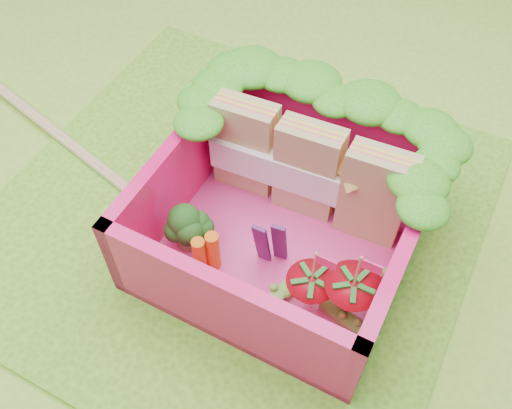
{
  "coord_description": "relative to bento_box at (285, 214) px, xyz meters",
  "views": [
    {
      "loc": [
        1.0,
        -1.65,
        2.64
      ],
      "look_at": [
        0.17,
        -0.06,
        0.28
      ],
      "focal_mm": 40.0,
      "sensor_mm": 36.0,
      "label": 1
    }
  ],
  "objects": [
    {
      "name": "bento_box",
      "position": [
        0.0,
        0.0,
        0.0
      ],
      "size": [
        1.3,
        1.3,
        0.55
      ],
      "color": "#F8146A",
      "rests_on": "placemat"
    },
    {
      "name": "placemat",
      "position": [
        -0.34,
        0.06,
        -0.29
      ],
      "size": [
        2.6,
        2.6,
        0.03
      ],
      "primitive_type": "cube",
      "color": "#60A124",
      "rests_on": "ground"
    },
    {
      "name": "chopsticks",
      "position": [
        -1.45,
        0.03,
        -0.25
      ],
      "size": [
        2.25,
        0.6,
        0.04
      ],
      "color": "#E4B57D",
      "rests_on": "placemat"
    },
    {
      "name": "ground",
      "position": [
        -0.34,
        0.06,
        -0.31
      ],
      "size": [
        14.0,
        14.0,
        0.0
      ],
      "primitive_type": "plane",
      "color": "#76C136",
      "rests_on": "ground"
    },
    {
      "name": "sandwich_stack",
      "position": [
        0.01,
        0.27,
        0.07
      ],
      "size": [
        1.08,
        0.24,
        0.59
      ],
      "color": "tan",
      "rests_on": "bento_floor"
    },
    {
      "name": "strawberry_left",
      "position": [
        0.28,
        -0.3,
        -0.1
      ],
      "size": [
        0.25,
        0.25,
        0.49
      ],
      "color": "#B30B23",
      "rests_on": "bento_floor"
    },
    {
      "name": "purple_wedges",
      "position": [
        0.0,
        -0.17,
        -0.04
      ],
      "size": [
        0.15,
        0.07,
        0.38
      ],
      "color": "#42164F",
      "rests_on": "bento_floor"
    },
    {
      "name": "carrot_sticks",
      "position": [
        -0.27,
        -0.34,
        -0.1
      ],
      "size": [
        0.12,
        0.12,
        0.27
      ],
      "color": "orange",
      "rests_on": "bento_floor"
    },
    {
      "name": "strawberry_right",
      "position": [
        0.47,
        -0.25,
        -0.08
      ],
      "size": [
        0.27,
        0.27,
        0.51
      ],
      "color": "#B30B23",
      "rests_on": "bento_floor"
    },
    {
      "name": "bento_floor",
      "position": [
        -0.0,
        0.0,
        -0.25
      ],
      "size": [
        1.3,
        1.3,
        0.05
      ],
      "primitive_type": "cube",
      "color": "#E33A8E",
      "rests_on": "placemat"
    },
    {
      "name": "snap_peas",
      "position": [
        0.38,
        -0.21,
        -0.2
      ],
      "size": [
        0.61,
        0.57,
        0.05
      ],
      "color": "#579D31",
      "rests_on": "bento_floor"
    },
    {
      "name": "lettuce_ruffle",
      "position": [
        -0.0,
        0.46,
        0.33
      ],
      "size": [
        1.43,
        0.77,
        0.11
      ],
      "color": "#238017",
      "rests_on": "bento_box"
    },
    {
      "name": "broccoli",
      "position": [
        -0.44,
        -0.26,
        -0.05
      ],
      "size": [
        0.34,
        0.34,
        0.25
      ],
      "color": "#6D9F4D",
      "rests_on": "bento_floor"
    }
  ]
}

